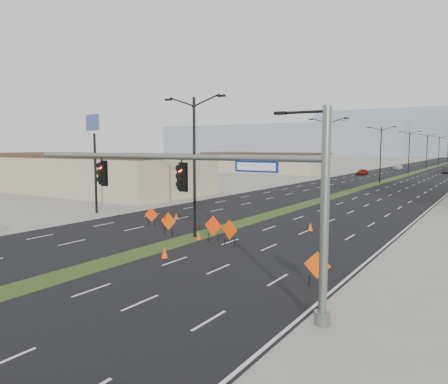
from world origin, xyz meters
The scene contains 28 objects.
ground centered at (0.00, 0.00, 0.00)m, with size 600.00×600.00×0.00m, color gray.
road_surface centered at (0.00, 100.00, 0.00)m, with size 25.00×400.00×0.02m, color black.
median_strip centered at (0.00, 100.00, 0.00)m, with size 2.00×400.00×0.04m, color #284217.
building_sw_near centered at (-35.00, 30.00, 2.50)m, with size 40.00×16.00×5.00m, color tan.
building_sw_far centered at (-32.00, 85.00, 2.25)m, with size 30.00×14.00×4.50m, color tan.
mesa_west centered at (-120.00, 280.00, 11.00)m, with size 180.00×50.00×22.00m, color gray.
mesa_backdrop centered at (-30.00, 320.00, 16.00)m, with size 140.00×50.00×32.00m, color gray.
signal_mast centered at (8.56, 2.00, 4.79)m, with size 16.30×0.60×8.00m.
streetlight_0 centered at (0.00, 12.00, 5.42)m, with size 5.15×0.24×10.02m.
streetlight_1 centered at (0.00, 40.00, 5.42)m, with size 5.15×0.24×10.02m.
streetlight_2 centered at (0.00, 68.00, 5.42)m, with size 5.15×0.24×10.02m.
streetlight_3 centered at (0.00, 96.00, 5.42)m, with size 5.15×0.24×10.02m.
streetlight_4 centered at (0.00, 124.00, 5.42)m, with size 5.15×0.24×10.02m.
streetlight_5 centered at (0.00, 152.00, 5.42)m, with size 5.15×0.24×10.02m.
streetlight_6 centered at (0.00, 180.00, 5.42)m, with size 5.15×0.24×10.02m.
car_left centered at (-8.50, 88.03, 0.70)m, with size 1.65×4.09×1.39m, color maroon.
car_mid centered at (7.04, 104.73, 0.78)m, with size 1.65×4.72×1.56m, color black.
car_far centered at (-6.43, 117.72, 0.76)m, with size 2.13×5.24×1.52m, color #B3B7BD.
construction_sign_1 centered at (-5.58, 13.57, 0.91)m, with size 1.12×0.38×1.55m.
construction_sign_2 centered at (-2.00, 11.43, 1.03)m, with size 1.31×0.12×1.74m.
construction_sign_3 centered at (2.00, 11.42, 1.08)m, with size 1.37×0.05×1.83m.
construction_sign_4 centered at (3.60, 10.97, 1.05)m, with size 1.31×0.31×1.77m.
construction_sign_5 centered at (11.50, 5.98, 1.01)m, with size 1.29×0.10×1.71m.
cone_0 centered at (1.98, 6.30, 0.34)m, with size 0.41×0.41×0.68m, color #F34605.
cone_1 centered at (0.77, 11.40, 0.32)m, with size 0.38×0.38×0.63m, color #E03D04.
cone_2 centered at (6.16, 18.79, 0.34)m, with size 0.40×0.40×0.67m, color #E15604.
cone_3 centered at (-6.35, 17.73, 0.28)m, with size 0.34×0.34×0.57m, color #E53F04.
pole_sign_west centered at (-15.18, 16.20, 8.15)m, with size 3.24×1.11×9.95m.
Camera 1 is at (18.51, -13.05, 6.57)m, focal length 35.00 mm.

